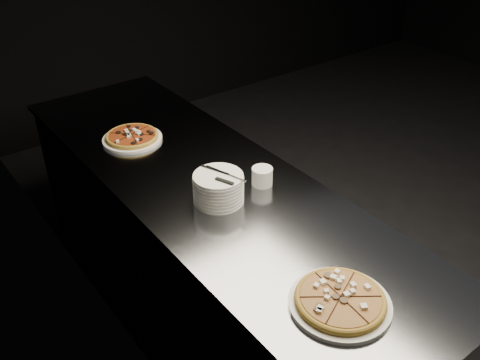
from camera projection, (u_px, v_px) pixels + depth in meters
floor at (455, 192)px, 3.87m from camera, size 5.00×5.00×0.00m
wall_left at (114, 97)px, 1.85m from camera, size 0.02×5.00×2.80m
counter at (210, 260)px, 2.55m from camera, size 0.74×2.44×0.92m
pizza_mushroom at (340, 301)px, 1.66m from camera, size 0.38×0.38×0.04m
pizza_tomato at (132, 137)px, 2.59m from camera, size 0.32×0.32×0.03m
plate_stack at (218, 188)px, 2.13m from camera, size 0.20×0.20×0.12m
cutlery at (222, 176)px, 2.09m from camera, size 0.07×0.21×0.01m
ramekin at (262, 176)px, 2.24m from camera, size 0.09×0.09×0.08m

